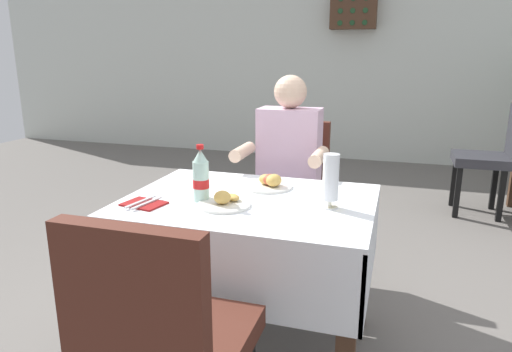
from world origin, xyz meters
The scene contains 13 objects.
ground_plane centered at (0.00, 0.00, 0.00)m, with size 11.00×11.00×0.00m, color #66605B.
back_wall centered at (0.00, 4.32, 1.39)m, with size 11.00×0.12×2.79m, color silver.
main_dining_table centered at (-0.06, -0.07, 0.57)m, with size 1.10×0.82×0.75m.
chair_far_diner_seat centered at (-0.06, 0.73, 0.55)m, with size 0.44×0.50×0.97m.
chair_near_camera_side centered at (-0.06, -0.88, 0.55)m, with size 0.44×0.50×0.97m.
seated_diner_far centered at (-0.06, 0.62, 0.71)m, with size 0.50×0.46×1.26m.
plate_near_camera centered at (-0.13, -0.20, 0.77)m, with size 0.23×0.23×0.07m.
plate_far_diner centered at (-0.03, 0.12, 0.77)m, with size 0.24×0.24×0.07m.
beer_glass_left centered at (0.30, -0.09, 0.86)m, with size 0.07×0.07×0.23m.
cola_bottle_primary centered at (-0.25, -0.16, 0.86)m, with size 0.07×0.07×0.25m.
napkin_cutlery_set centered at (-0.47, -0.29, 0.75)m, with size 0.19×0.20×0.01m.
background_chair_left centered at (1.34, 2.36, 0.55)m, with size 0.50×0.44×0.97m.
wall_bottle_rack centered at (-0.09, 4.16, 1.89)m, with size 0.56×0.21×0.42m.
Camera 1 is at (0.55, -1.94, 1.37)m, focal length 32.31 mm.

